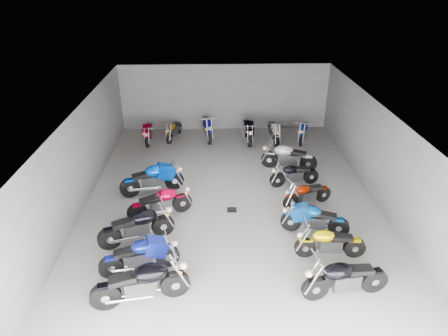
{
  "coord_description": "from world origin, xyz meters",
  "views": [
    {
      "loc": [
        -0.62,
        -11.75,
        7.31
      ],
      "look_at": [
        -0.23,
        0.64,
        1.0
      ],
      "focal_mm": 32.0,
      "sensor_mm": 36.0,
      "label": 1
    }
  ],
  "objects_px": {
    "drain_grate": "(232,210)",
    "motorcycle_left_c": "(137,226)",
    "motorcycle_right_f": "(288,157)",
    "motorcycle_back_a": "(148,132)",
    "motorcycle_right_b": "(330,243)",
    "motorcycle_right_d": "(307,194)",
    "motorcycle_right_c": "(314,219)",
    "motorcycle_right_a": "(345,278)",
    "motorcycle_left_e": "(153,179)",
    "motorcycle_left_b": "(140,256)",
    "motorcycle_left_d": "(161,202)",
    "motorcycle_back_e": "(274,131)",
    "motorcycle_left_a": "(142,283)",
    "motorcycle_back_b": "(174,130)",
    "motorcycle_back_c": "(208,127)",
    "motorcycle_back_f": "(304,131)",
    "motorcycle_right_e": "(294,174)",
    "motorcycle_back_d": "(248,130)"
  },
  "relations": [
    {
      "from": "motorcycle_back_e",
      "to": "motorcycle_back_c",
      "type": "bearing_deg",
      "value": -12.4
    },
    {
      "from": "motorcycle_back_b",
      "to": "motorcycle_back_c",
      "type": "xyz_separation_m",
      "value": [
        1.58,
        0.05,
        0.1
      ]
    },
    {
      "from": "motorcycle_right_e",
      "to": "motorcycle_back_f",
      "type": "distance_m",
      "value": 4.38
    },
    {
      "from": "motorcycle_right_b",
      "to": "motorcycle_back_d",
      "type": "relative_size",
      "value": 0.9
    },
    {
      "from": "motorcycle_left_b",
      "to": "motorcycle_left_c",
      "type": "height_order",
      "value": "motorcycle_left_c"
    },
    {
      "from": "motorcycle_left_b",
      "to": "motorcycle_left_c",
      "type": "xyz_separation_m",
      "value": [
        -0.28,
        1.29,
        0.03
      ]
    },
    {
      "from": "motorcycle_right_d",
      "to": "motorcycle_right_b",
      "type": "bearing_deg",
      "value": 159.05
    },
    {
      "from": "motorcycle_left_a",
      "to": "motorcycle_back_f",
      "type": "xyz_separation_m",
      "value": [
        5.95,
        9.82,
        -0.08
      ]
    },
    {
      "from": "drain_grate",
      "to": "motorcycle_back_f",
      "type": "bearing_deg",
      "value": 58.26
    },
    {
      "from": "motorcycle_left_b",
      "to": "motorcycle_right_d",
      "type": "relative_size",
      "value": 1.18
    },
    {
      "from": "motorcycle_right_d",
      "to": "drain_grate",
      "type": "bearing_deg",
      "value": 73.04
    },
    {
      "from": "motorcycle_left_e",
      "to": "motorcycle_back_e",
      "type": "height_order",
      "value": "motorcycle_left_e"
    },
    {
      "from": "motorcycle_back_f",
      "to": "motorcycle_right_d",
      "type": "bearing_deg",
      "value": 98.96
    },
    {
      "from": "motorcycle_left_a",
      "to": "motorcycle_back_b",
      "type": "distance_m",
      "value": 10.23
    },
    {
      "from": "motorcycle_left_e",
      "to": "motorcycle_right_e",
      "type": "relative_size",
      "value": 1.18
    },
    {
      "from": "motorcycle_right_f",
      "to": "motorcycle_back_a",
      "type": "relative_size",
      "value": 1.1
    },
    {
      "from": "motorcycle_right_d",
      "to": "motorcycle_left_c",
      "type": "bearing_deg",
      "value": 86.97
    },
    {
      "from": "motorcycle_left_c",
      "to": "motorcycle_right_a",
      "type": "height_order",
      "value": "motorcycle_left_c"
    },
    {
      "from": "motorcycle_right_a",
      "to": "motorcycle_back_f",
      "type": "xyz_separation_m",
      "value": [
        1.06,
        9.77,
        -0.05
      ]
    },
    {
      "from": "motorcycle_left_c",
      "to": "motorcycle_back_e",
      "type": "xyz_separation_m",
      "value": [
        5.05,
        7.39,
        -0.04
      ]
    },
    {
      "from": "motorcycle_left_d",
      "to": "motorcycle_right_b",
      "type": "distance_m",
      "value": 5.35
    },
    {
      "from": "motorcycle_right_a",
      "to": "motorcycle_right_d",
      "type": "xyz_separation_m",
      "value": [
        -0.01,
        4.16,
        -0.09
      ]
    },
    {
      "from": "drain_grate",
      "to": "motorcycle_back_b",
      "type": "distance_m",
      "value": 6.71
    },
    {
      "from": "drain_grate",
      "to": "motorcycle_back_c",
      "type": "relative_size",
      "value": 0.14
    },
    {
      "from": "motorcycle_right_e",
      "to": "motorcycle_back_e",
      "type": "bearing_deg",
      "value": -8.63
    },
    {
      "from": "drain_grate",
      "to": "motorcycle_left_e",
      "type": "height_order",
      "value": "motorcycle_left_e"
    },
    {
      "from": "motorcycle_right_b",
      "to": "motorcycle_right_c",
      "type": "height_order",
      "value": "motorcycle_right_c"
    },
    {
      "from": "drain_grate",
      "to": "motorcycle_left_c",
      "type": "bearing_deg",
      "value": -150.37
    },
    {
      "from": "drain_grate",
      "to": "motorcycle_right_f",
      "type": "height_order",
      "value": "motorcycle_right_f"
    },
    {
      "from": "motorcycle_back_f",
      "to": "motorcycle_back_e",
      "type": "bearing_deg",
      "value": 21.71
    },
    {
      "from": "motorcycle_right_e",
      "to": "motorcycle_back_c",
      "type": "distance_m",
      "value": 5.65
    },
    {
      "from": "motorcycle_left_a",
      "to": "motorcycle_back_e",
      "type": "xyz_separation_m",
      "value": [
        4.57,
        9.77,
        -0.07
      ]
    },
    {
      "from": "drain_grate",
      "to": "motorcycle_right_c",
      "type": "height_order",
      "value": "motorcycle_right_c"
    },
    {
      "from": "motorcycle_right_a",
      "to": "motorcycle_back_c",
      "type": "distance_m",
      "value": 10.77
    },
    {
      "from": "motorcycle_left_b",
      "to": "motorcycle_left_c",
      "type": "distance_m",
      "value": 1.32
    },
    {
      "from": "motorcycle_right_c",
      "to": "motorcycle_back_a",
      "type": "height_order",
      "value": "motorcycle_right_c"
    },
    {
      "from": "motorcycle_left_d",
      "to": "motorcycle_right_e",
      "type": "xyz_separation_m",
      "value": [
        4.67,
        1.91,
        -0.06
      ]
    },
    {
      "from": "motorcycle_left_d",
      "to": "motorcycle_back_f",
      "type": "height_order",
      "value": "motorcycle_left_d"
    },
    {
      "from": "motorcycle_left_a",
      "to": "motorcycle_left_d",
      "type": "distance_m",
      "value": 3.71
    },
    {
      "from": "motorcycle_left_d",
      "to": "motorcycle_back_e",
      "type": "bearing_deg",
      "value": 120.89
    },
    {
      "from": "drain_grate",
      "to": "motorcycle_right_b",
      "type": "bearing_deg",
      "value": -43.72
    },
    {
      "from": "motorcycle_right_e",
      "to": "motorcycle_back_a",
      "type": "bearing_deg",
      "value": 43.25
    },
    {
      "from": "motorcycle_right_a",
      "to": "motorcycle_left_e",
      "type": "bearing_deg",
      "value": 37.2
    },
    {
      "from": "motorcycle_right_d",
      "to": "motorcycle_back_e",
      "type": "xyz_separation_m",
      "value": [
        -0.32,
        5.56,
        0.06
      ]
    },
    {
      "from": "motorcycle_left_b",
      "to": "motorcycle_right_e",
      "type": "distance_m",
      "value": 6.69
    },
    {
      "from": "motorcycle_right_a",
      "to": "motorcycle_left_d",
      "type": "bearing_deg",
      "value": 44.6
    },
    {
      "from": "motorcycle_right_e",
      "to": "motorcycle_left_a",
      "type": "bearing_deg",
      "value": 129.38
    },
    {
      "from": "motorcycle_right_d",
      "to": "motorcycle_back_d",
      "type": "xyz_separation_m",
      "value": [
        -1.51,
        5.72,
        0.09
      ]
    },
    {
      "from": "motorcycle_back_c",
      "to": "motorcycle_back_e",
      "type": "height_order",
      "value": "motorcycle_back_c"
    },
    {
      "from": "motorcycle_left_a",
      "to": "motorcycle_right_b",
      "type": "bearing_deg",
      "value": 94.41
    }
  ]
}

